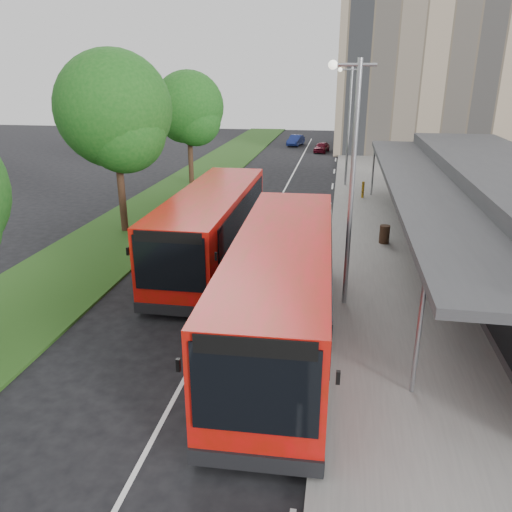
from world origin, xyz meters
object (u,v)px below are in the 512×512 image
Objects in this scene: bus_main at (282,289)px; litter_bin at (384,234)px; tree_far at (189,112)px; car_far at (296,140)px; car_near at (322,147)px; bus_second at (212,227)px; lamp_post_far at (348,119)px; bollard at (363,190)px; lamp_post_near at (350,173)px; tree_mid at (115,117)px.

litter_bin is at bearing 67.09° from bus_main.
car_far is at bearing 75.91° from tree_far.
car_near is at bearing 63.68° from tree_far.
bus_second reaches higher than car_near.
lamp_post_far reaches higher than bollard.
lamp_post_far reaches higher than car_far.
tree_far is 22.07m from lamp_post_near.
litter_bin is (13.04, -12.12, -4.58)m from tree_far.
tree_mid is 7.88m from bus_second.
bus_second is 33.55m from car_near.
bollard is (-0.72, 9.22, 0.09)m from litter_bin.
lamp_post_far is at bearing 98.33° from litter_bin.
tree_mid is at bearing 147.64° from lamp_post_near.
bus_main is at bearing -124.30° from lamp_post_near.
lamp_post_near is 4.43m from bus_main.
bus_second is (-5.51, -16.63, -3.11)m from lamp_post_far.
tree_far is at bearing 166.75° from bollard.
bollard is at bearing -72.82° from lamp_post_far.
tree_mid reaches higher than lamp_post_near.
car_near is at bearing -45.56° from car_far.
lamp_post_far reaches higher than litter_bin.
bus_main is (9.31, -9.72, -4.06)m from tree_mid.
bus_main is 11.16× the size of bollard.
lamp_post_far is at bearing 90.00° from lamp_post_near.
car_far is at bearing 104.44° from lamp_post_far.
tree_far is 1.00× the size of lamp_post_near.
lamp_post_far is 22.50m from car_far.
lamp_post_near reaches higher than car_far.
lamp_post_far is at bearing 4.87° from tree_far.
litter_bin is 0.28× the size of car_near.
car_near is 5.63m from car_far.
tree_far is 7.66× the size of bollard.
litter_bin is 0.24× the size of car_far.
bus_second is (-5.51, 3.37, -3.11)m from lamp_post_near.
tree_far is 23.51m from car_far.
car_far is (-3.69, 44.09, -1.10)m from bus_main.
tree_mid is at bearing 132.09° from bus_main.
bus_main reaches higher than car_near.
tree_mid is 12.01m from tree_far.
bollard is at bearing -64.69° from car_far.
car_far is (-7.43, 34.48, 0.00)m from litter_bin.
tree_far is 11.18m from lamp_post_far.
lamp_post_far is 0.69× the size of bus_main.
bus_main is 44.26m from car_far.
tree_far is at bearing -175.13° from lamp_post_far.
lamp_post_near is 41.99m from car_far.
lamp_post_near is 2.64× the size of car_near.
tree_mid is 0.80× the size of bus_second.
tree_far reaches higher than car_near.
bollard is at bearing 79.25° from bus_main.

